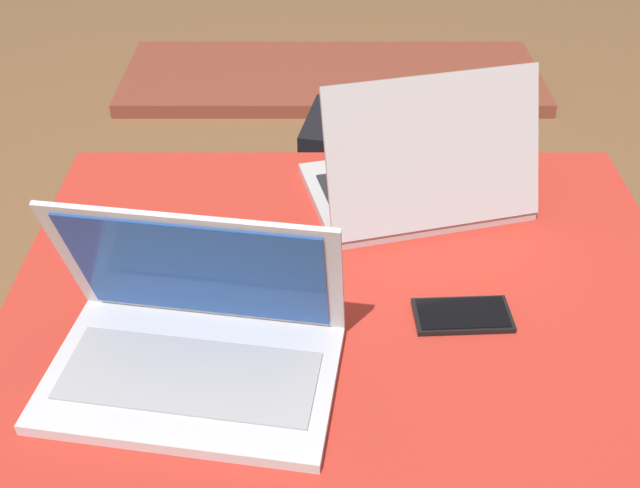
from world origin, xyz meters
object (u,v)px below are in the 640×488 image
(laptop_far, at_px, (421,178))
(backpack, at_px, (374,203))
(laptop_near, at_px, (196,340))
(cell_phone, at_px, (464,315))

(laptop_far, relative_size, backpack, 0.83)
(laptop_near, height_order, laptop_far, laptop_far)
(cell_phone, bearing_deg, laptop_near, 101.68)
(cell_phone, distance_m, backpack, 0.65)
(laptop_far, relative_size, cell_phone, 2.85)
(laptop_near, height_order, backpack, laptop_near)
(laptop_far, distance_m, backpack, 0.43)
(laptop_near, bearing_deg, cell_phone, 23.02)
(laptop_far, bearing_deg, cell_phone, 82.98)
(cell_phone, xyz_separation_m, backpack, (-0.08, 0.61, -0.23))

